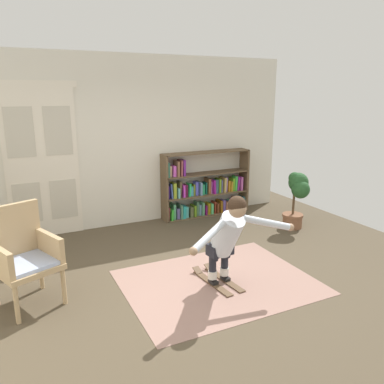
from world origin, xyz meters
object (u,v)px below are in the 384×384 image
(potted_plant, at_px, (297,193))
(skis_pair, at_px, (217,279))
(bookshelf, at_px, (204,191))
(person_skier, at_px, (228,234))
(wicker_chair, at_px, (23,254))

(potted_plant, relative_size, skis_pair, 1.21)
(bookshelf, distance_m, potted_plant, 1.71)
(skis_pair, relative_size, person_skier, 0.55)
(wicker_chair, height_order, person_skier, person_skier)
(potted_plant, height_order, person_skier, person_skier)
(bookshelf, bearing_deg, skis_pair, -114.04)
(bookshelf, bearing_deg, person_skier, -111.98)
(potted_plant, bearing_deg, wicker_chair, -171.15)
(person_skier, bearing_deg, wicker_chair, 161.88)
(wicker_chair, bearing_deg, skis_pair, -13.15)
(person_skier, bearing_deg, bookshelf, 68.02)
(bookshelf, distance_m, skis_pair, 2.72)
(wicker_chair, relative_size, skis_pair, 1.39)
(potted_plant, distance_m, skis_pair, 2.59)
(bookshelf, bearing_deg, wicker_chair, -148.92)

